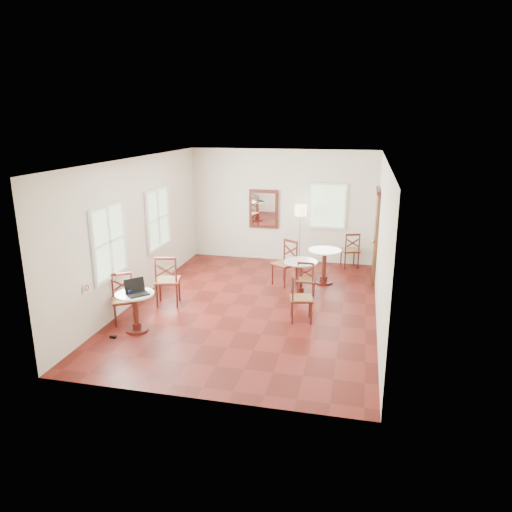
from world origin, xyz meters
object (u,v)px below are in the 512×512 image
Objects in this scene: laptop at (136,290)px; water_glass at (136,290)px; chair_back_a at (350,250)px; cafe_table_mid at (301,274)px; chair_mid_b at (300,298)px; navy_mug at (130,292)px; cafe_table_back at (324,263)px; chair_near_a at (167,280)px; chair_near_b at (124,299)px; chair_mid_a at (306,280)px; power_adapter at (113,337)px; mouse at (145,291)px; floor_lamp at (300,214)px; cafe_table_near at (136,308)px; chair_back_b at (285,263)px.

laptop is 0.07m from water_glass.
laptop is (-3.62, -4.84, 0.33)m from chair_back_a.
cafe_table_mid is 0.83× the size of chair_mid_b.
cafe_table_mid is 3.78m from navy_mug.
water_glass reaches higher than cafe_table_back.
cafe_table_mid is at bearing -3.34° from laptop.
chair_near_a is 12.39× the size of water_glass.
chair_near_b reaches higher than cafe_table_mid.
chair_mid_a is 4.14m from power_adapter.
cafe_table_back is 0.87× the size of chair_near_b.
laptop is (-2.77, -2.37, 0.38)m from chair_mid_a.
chair_mid_a is at bearing -52.35° from cafe_table_mid.
mouse is (0.55, -0.21, 0.28)m from chair_near_b.
water_glass is (-0.05, -1.29, 0.24)m from chair_near_a.
water_glass reaches higher than cafe_table_mid.
floor_lamp is at bearing 26.83° from chair_near_b.
cafe_table_near is 0.90× the size of cafe_table_back.
navy_mug is at bearing 101.13° from chair_mid_b.
chair_near_a is 1.23m from mouse.
mouse is (-2.67, -2.23, 0.33)m from chair_mid_a.
laptop reaches higher than chair_back_a.
cafe_table_near is 5.41m from floor_lamp.
chair_back_a is 8.42× the size of power_adapter.
navy_mug is (-2.72, -2.61, 0.30)m from cafe_table_mid.
chair_mid_a is (0.14, -0.19, -0.06)m from cafe_table_mid.
floor_lamp is 18.32× the size of water_glass.
chair_mid_b is 3.15m from navy_mug.
laptop is at bearing 46.09° from power_adapter.
chair_back_b is 2.16× the size of laptop.
chair_back_a is at bearing 66.45° from cafe_table_mid.
laptop reaches higher than water_glass.
cafe_table_mid is at bearing -81.81° from floor_lamp.
chair_back_b reaches higher than cafe_table_back.
chair_back_a is at bearing 83.36° from chair_back_b.
chair_near_b is at bearing 141.71° from cafe_table_near.
chair_mid_b is 2.11m from chair_back_b.
cafe_table_mid is at bearing 44.46° from power_adapter.
cafe_table_near is at bearing -116.04° from floor_lamp.
chair_back_b reaches higher than laptop.
chair_back_b reaches higher than chair_mid_a.
water_glass is 0.91m from power_adapter.
cafe_table_back is 1.50m from chair_back_a.
chair_near_b reaches higher than navy_mug.
mouse is at bearing 40.57° from chair_mid_a.
cafe_table_near is at bearing 40.55° from chair_mid_a.
chair_back_a is (0.85, 2.48, 0.04)m from chair_mid_a.
chair_back_a is at bearing 52.85° from navy_mug.
chair_near_a reaches higher than chair_mid_b.
floor_lamp is at bearing -138.28° from chair_near_a.
cafe_table_near is 6.60× the size of power_adapter.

